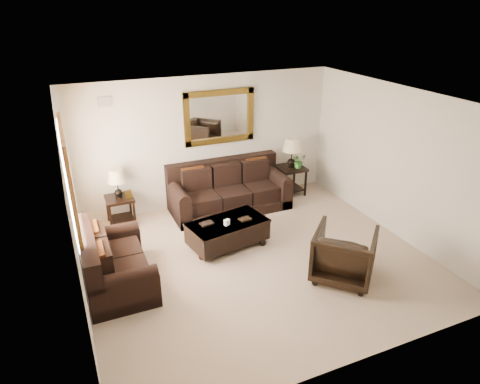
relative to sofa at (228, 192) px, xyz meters
name	(u,v)px	position (x,y,z in m)	size (l,w,h in m)	color
room	(258,187)	(-0.30, -2.02, 0.99)	(5.51, 5.01, 2.71)	tan
window	(70,181)	(-3.00, -1.12, 1.19)	(0.07, 1.96, 1.66)	white
mirror	(219,117)	(0.00, 0.44, 1.49)	(1.50, 0.06, 1.10)	#46310E
air_vent	(104,102)	(-2.20, 0.46, 1.99)	(0.25, 0.02, 0.18)	#999999
sofa	(228,192)	(0.00, 0.00, 0.00)	(2.42, 1.05, 0.99)	black
loveseat	(113,266)	(-2.60, -1.77, -0.02)	(0.97, 1.63, 0.92)	black
end_table_left	(118,189)	(-2.18, 0.18, 0.39)	(0.52, 0.52, 1.14)	black
end_table_right	(291,158)	(1.55, 0.14, 0.48)	(0.58, 0.58, 1.29)	black
coffee_table	(228,231)	(-0.57, -1.38, -0.07)	(1.49, 0.98, 0.58)	black
armchair	(344,252)	(0.73, -3.00, 0.10)	(0.90, 0.84, 0.92)	black
potted_plant	(299,162)	(1.68, 0.04, 0.41)	(0.29, 0.33, 0.25)	#23591E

